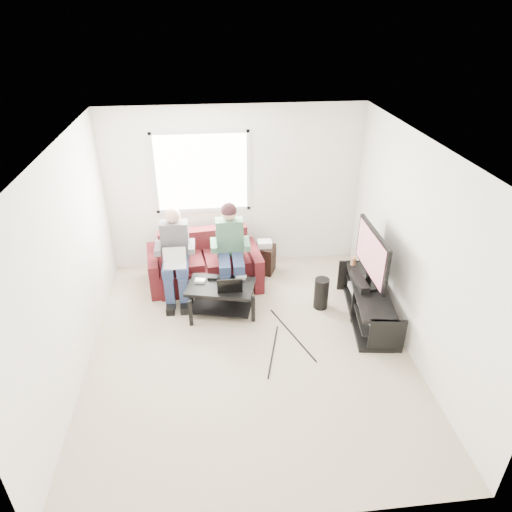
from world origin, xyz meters
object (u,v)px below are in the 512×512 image
at_px(tv_stand, 368,305).
at_px(subwoofer, 321,293).
at_px(coffee_table, 221,293).
at_px(end_table, 264,258).
at_px(tv, 372,255).
at_px(sofa, 204,265).

xyz_separation_m(tv_stand, subwoofer, (-0.58, 0.32, 0.01)).
distance_m(coffee_table, tv_stand, 2.05).
distance_m(tv_stand, end_table, 1.89).
height_order(tv_stand, tv, tv).
relative_size(sofa, subwoofer, 3.80).
xyz_separation_m(coffee_table, tv, (2.01, -0.25, 0.62)).
bearing_deg(end_table, coffee_table, -125.29).
bearing_deg(tv, coffee_table, 173.04).
xyz_separation_m(subwoofer, end_table, (-0.69, 1.08, 0.02)).
xyz_separation_m(sofa, tv_stand, (2.24, -1.19, -0.08)).
bearing_deg(tv, sofa, 154.08).
relative_size(sofa, coffee_table, 1.75).
relative_size(coffee_table, tv_stand, 0.66).
height_order(tv_stand, end_table, end_table).
xyz_separation_m(sofa, subwoofer, (1.65, -0.86, -0.07)).
distance_m(coffee_table, subwoofer, 1.43).
relative_size(coffee_table, end_table, 1.82).
height_order(coffee_table, tv, tv).
relative_size(tv_stand, end_table, 2.77).
height_order(sofa, subwoofer, sofa).
height_order(subwoofer, end_table, end_table).
height_order(sofa, coffee_table, sofa).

